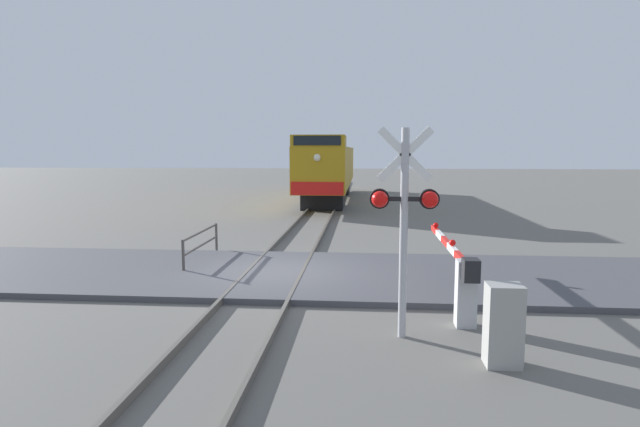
{
  "coord_description": "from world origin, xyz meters",
  "views": [
    {
      "loc": [
        2.3,
        -13.09,
        3.26
      ],
      "look_at": [
        0.89,
        3.3,
        1.25
      ],
      "focal_mm": 29.21,
      "sensor_mm": 36.0,
      "label": 1
    }
  ],
  "objects_px": {
    "locomotive": "(329,168)",
    "crossing_signal": "(404,211)",
    "guard_railing": "(201,242)",
    "utility_cabinet": "(503,325)",
    "crossing_gate": "(460,274)"
  },
  "relations": [
    {
      "from": "locomotive",
      "to": "crossing_signal",
      "type": "distance_m",
      "value": 25.3
    },
    {
      "from": "guard_railing",
      "to": "crossing_signal",
      "type": "bearing_deg",
      "value": -46.19
    },
    {
      "from": "crossing_signal",
      "to": "guard_railing",
      "type": "bearing_deg",
      "value": 133.81
    },
    {
      "from": "utility_cabinet",
      "to": "guard_railing",
      "type": "relative_size",
      "value": 0.4
    },
    {
      "from": "locomotive",
      "to": "crossing_gate",
      "type": "xyz_separation_m",
      "value": [
        4.19,
        -23.84,
        -1.25
      ]
    },
    {
      "from": "crossing_gate",
      "to": "utility_cabinet",
      "type": "distance_m",
      "value": 2.39
    },
    {
      "from": "crossing_signal",
      "to": "crossing_gate",
      "type": "bearing_deg",
      "value": 46.63
    },
    {
      "from": "utility_cabinet",
      "to": "locomotive",
      "type": "bearing_deg",
      "value": 99.56
    },
    {
      "from": "locomotive",
      "to": "utility_cabinet",
      "type": "height_order",
      "value": "locomotive"
    },
    {
      "from": "locomotive",
      "to": "guard_railing",
      "type": "height_order",
      "value": "locomotive"
    },
    {
      "from": "crossing_signal",
      "to": "guard_railing",
      "type": "height_order",
      "value": "crossing_signal"
    },
    {
      "from": "locomotive",
      "to": "guard_railing",
      "type": "relative_size",
      "value": 5.83
    },
    {
      "from": "locomotive",
      "to": "crossing_signal",
      "type": "relative_size",
      "value": 5.0
    },
    {
      "from": "locomotive",
      "to": "utility_cabinet",
      "type": "relative_size",
      "value": 14.5
    },
    {
      "from": "locomotive",
      "to": "crossing_signal",
      "type": "height_order",
      "value": "locomotive"
    }
  ]
}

